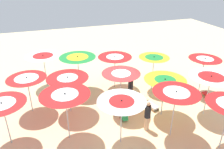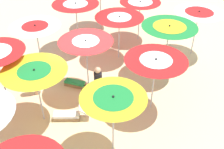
# 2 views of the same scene
# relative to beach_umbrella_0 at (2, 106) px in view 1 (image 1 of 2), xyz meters

# --- Properties ---
(ground) EXTENTS (40.04, 40.04, 0.04)m
(ground) POSITION_rel_beach_umbrella_0_xyz_m (-0.95, 5.53, -2.06)
(ground) COLOR beige
(beach_umbrella_0) EXTENTS (2.06, 2.06, 2.25)m
(beach_umbrella_0) POSITION_rel_beach_umbrella_0_xyz_m (0.00, 0.00, 0.00)
(beach_umbrella_0) COLOR #B2B2B7
(beach_umbrella_0) RESTS_ON ground
(beach_umbrella_1) EXTENTS (2.22, 2.22, 2.51)m
(beach_umbrella_1) POSITION_rel_beach_umbrella_0_xyz_m (0.54, 2.62, 0.19)
(beach_umbrella_1) COLOR #B2B2B7
(beach_umbrella_1) RESTS_ON ground
(beach_umbrella_2) EXTENTS (2.12, 2.12, 2.34)m
(beach_umbrella_2) POSITION_rel_beach_umbrella_0_xyz_m (1.58, 4.85, 0.09)
(beach_umbrella_2) COLOR #B2B2B7
(beach_umbrella_2) RESTS_ON ground
(beach_umbrella_3) EXTENTS (2.10, 2.10, 2.51)m
(beach_umbrella_3) POSITION_rel_beach_umbrella_0_xyz_m (1.92, 7.29, 0.24)
(beach_umbrella_3) COLOR #B2B2B7
(beach_umbrella_3) RESTS_ON ground
(beach_umbrella_5) EXTENTS (2.09, 2.09, 2.18)m
(beach_umbrella_5) POSITION_rel_beach_umbrella_0_xyz_m (-2.33, 0.96, -0.07)
(beach_umbrella_5) COLOR #B2B2B7
(beach_umbrella_5) RESTS_ON ground
(beach_umbrella_6) EXTENTS (2.24, 2.24, 2.21)m
(beach_umbrella_6) POSITION_rel_beach_umbrella_0_xyz_m (-1.63, 3.02, -0.10)
(beach_umbrella_6) COLOR #B2B2B7
(beach_umbrella_6) RESTS_ON ground
(beach_umbrella_7) EXTENTS (2.07, 2.07, 2.40)m
(beach_umbrella_7) POSITION_rel_beach_umbrella_0_xyz_m (-0.86, 5.75, 0.14)
(beach_umbrella_7) COLOR #B2B2B7
(beach_umbrella_7) RESTS_ON ground
(beach_umbrella_8) EXTENTS (2.18, 2.18, 2.27)m
(beach_umbrella_8) POSITION_rel_beach_umbrella_0_xyz_m (0.31, 7.73, 0.02)
(beach_umbrella_8) COLOR #B2B2B7
(beach_umbrella_8) RESTS_ON ground
(beach_umbrella_9) EXTENTS (2.26, 2.26, 2.40)m
(beach_umbrella_9) POSITION_rel_beach_umbrella_0_xyz_m (0.99, 10.01, 0.13)
(beach_umbrella_9) COLOR #B2B2B7
(beach_umbrella_9) RESTS_ON ground
(beach_umbrella_10) EXTENTS (2.28, 2.28, 2.31)m
(beach_umbrella_10) POSITION_rel_beach_umbrella_0_xyz_m (-5.15, 1.95, 0.03)
(beach_umbrella_10) COLOR #B2B2B7
(beach_umbrella_10) RESTS_ON ground
(beach_umbrella_11) EXTENTS (2.29, 2.29, 2.44)m
(beach_umbrella_11) POSITION_rel_beach_umbrella_0_xyz_m (-3.86, 3.98, 0.14)
(beach_umbrella_11) COLOR #B2B2B7
(beach_umbrella_11) RESTS_ON ground
(beach_umbrella_12) EXTENTS (2.19, 2.19, 2.29)m
(beach_umbrella_12) POSITION_rel_beach_umbrella_0_xyz_m (-3.50, 6.33, -0.01)
(beach_umbrella_12) COLOR #B2B2B7
(beach_umbrella_12) RESTS_ON ground
(beach_umbrella_13) EXTENTS (1.93, 1.93, 2.36)m
(beach_umbrella_13) POSITION_rel_beach_umbrella_0_xyz_m (-2.48, 8.59, 0.10)
(beach_umbrella_13) COLOR #B2B2B7
(beach_umbrella_13) RESTS_ON ground
(beach_umbrella_14) EXTENTS (1.97, 1.97, 2.44)m
(beach_umbrella_14) POSITION_rel_beach_umbrella_0_xyz_m (-1.09, 11.32, 0.13)
(beach_umbrella_14) COLOR #B2B2B7
(beach_umbrella_14) RESTS_ON ground
(lounger_0) EXTENTS (1.16, 0.43, 0.59)m
(lounger_0) POSITION_rel_beach_umbrella_0_xyz_m (-0.12, 5.61, -1.84)
(lounger_0) COLOR olive
(lounger_0) RESTS_ON ground
(lounger_1) EXTENTS (1.45, 0.66, 0.58)m
(lounger_1) POSITION_rel_beach_umbrella_0_xyz_m (-0.62, 7.50, -1.83)
(lounger_1) COLOR olive
(lounger_1) RESTS_ON ground
(lounger_2) EXTENTS (1.16, 0.42, 0.61)m
(lounger_2) POSITION_rel_beach_umbrella_0_xyz_m (-0.21, 11.41, -1.84)
(lounger_2) COLOR olive
(lounger_2) RESTS_ON ground
(beachgoer_0) EXTENTS (0.30, 0.30, 1.64)m
(beachgoer_0) POSITION_rel_beach_umbrella_0_xyz_m (1.15, 6.40, -1.18)
(beachgoer_0) COLOR #D8A87F
(beachgoer_0) RESTS_ON ground
(beachgoer_1) EXTENTS (0.30, 0.30, 1.82)m
(beachgoer_1) POSITION_rel_beach_umbrella_0_xyz_m (-1.51, 6.62, -1.08)
(beachgoer_1) COLOR #D8A87F
(beachgoer_1) RESTS_ON ground
(beach_ball) EXTENTS (0.32, 0.32, 0.32)m
(beach_ball) POSITION_rel_beach_umbrella_0_xyz_m (-3.40, 3.15, -1.88)
(beach_ball) COLOR white
(beach_ball) RESTS_ON ground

